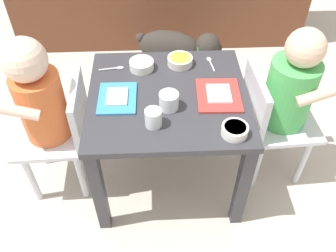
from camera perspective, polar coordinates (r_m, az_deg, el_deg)
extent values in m
plane|color=beige|center=(1.69, 0.00, -7.29)|extent=(7.00, 7.00, 0.00)
cube|color=#333338|center=(1.36, 0.00, 4.52)|extent=(0.59, 0.55, 0.03)
cube|color=#333338|center=(1.38, -10.72, -10.10)|extent=(0.04, 0.04, 0.45)
cube|color=#333338|center=(1.40, 11.48, -9.28)|extent=(0.04, 0.04, 0.45)
cube|color=#333338|center=(1.71, -9.28, 3.67)|extent=(0.04, 0.04, 0.45)
cube|color=#333338|center=(1.72, 8.47, 4.19)|extent=(0.04, 0.04, 0.45)
cube|color=silver|center=(1.53, -17.70, -1.12)|extent=(0.29, 0.29, 0.02)
cube|color=silver|center=(1.42, -13.74, 2.45)|extent=(0.03, 0.27, 0.22)
cylinder|color=#D86633|center=(1.43, -18.98, 2.92)|extent=(0.17, 0.17, 0.27)
sphere|color=beige|center=(1.31, -21.53, 9.56)|extent=(0.16, 0.16, 0.16)
cylinder|color=silver|center=(1.72, -19.37, -2.30)|extent=(0.03, 0.03, 0.28)
cylinder|color=silver|center=(1.60, -20.53, -7.59)|extent=(0.03, 0.03, 0.28)
cylinder|color=silver|center=(1.68, -12.81, -1.99)|extent=(0.03, 0.03, 0.28)
cylinder|color=silver|center=(1.55, -13.41, -7.43)|extent=(0.03, 0.03, 0.28)
cylinder|color=beige|center=(1.47, -20.85, 7.30)|extent=(0.15, 0.04, 0.09)
cylinder|color=beige|center=(1.33, -22.34, 2.11)|extent=(0.15, 0.04, 0.09)
cube|color=silver|center=(1.57, 17.11, 0.79)|extent=(0.30, 0.30, 0.02)
cube|color=silver|center=(1.45, 13.39, 3.79)|extent=(0.04, 0.27, 0.22)
cylinder|color=#4CB259|center=(1.48, 18.32, 4.87)|extent=(0.18, 0.18, 0.28)
sphere|color=beige|center=(1.37, 20.66, 11.32)|extent=(0.14, 0.14, 0.14)
cylinder|color=silver|center=(1.66, 20.30, -5.09)|extent=(0.03, 0.03, 0.28)
cylinder|color=silver|center=(1.78, 18.13, -0.17)|extent=(0.03, 0.03, 0.28)
cylinder|color=silver|center=(1.59, 13.68, -5.83)|extent=(0.03, 0.03, 0.28)
cylinder|color=silver|center=(1.71, 11.93, -0.65)|extent=(0.03, 0.03, 0.28)
cylinder|color=beige|center=(1.39, 22.17, 4.36)|extent=(0.15, 0.05, 0.09)
cylinder|color=beige|center=(1.53, 19.41, 9.42)|extent=(0.15, 0.05, 0.09)
ellipsoid|color=#332D28|center=(2.05, 0.34, 12.06)|extent=(0.39, 0.26, 0.19)
sphere|color=#332D28|center=(1.99, 6.20, 12.31)|extent=(0.13, 0.13, 0.13)
sphere|color=black|center=(1.99, 7.54, 11.97)|extent=(0.06, 0.06, 0.06)
torus|color=green|center=(2.00, 5.11, 12.13)|extent=(0.06, 0.12, 0.11)
sphere|color=#332D28|center=(2.07, -4.32, 13.61)|extent=(0.05, 0.05, 0.05)
cylinder|color=#332D28|center=(2.08, 2.61, 7.50)|extent=(0.04, 0.04, 0.14)
cylinder|color=#332D28|center=(2.16, 3.21, 9.01)|extent=(0.04, 0.04, 0.14)
cylinder|color=#332D28|center=(2.12, -2.60, 8.36)|extent=(0.04, 0.04, 0.14)
cylinder|color=#332D28|center=(2.20, -1.86, 9.82)|extent=(0.04, 0.04, 0.14)
cube|color=#388CD8|center=(1.34, -7.90, 4.32)|extent=(0.14, 0.17, 0.01)
cube|color=white|center=(1.33, -7.94, 4.58)|extent=(0.08, 0.10, 0.01)
cube|color=red|center=(1.35, 7.90, 4.77)|extent=(0.16, 0.19, 0.01)
cube|color=white|center=(1.35, 7.93, 5.03)|extent=(0.09, 0.11, 0.01)
cylinder|color=white|center=(1.28, 0.10, 3.95)|extent=(0.07, 0.07, 0.06)
cylinder|color=silver|center=(1.28, 0.10, 3.59)|extent=(0.06, 0.06, 0.04)
cylinder|color=white|center=(1.21, -2.30, 1.26)|extent=(0.06, 0.06, 0.06)
cylinder|color=silver|center=(1.22, -2.28, 0.77)|extent=(0.05, 0.05, 0.03)
cylinder|color=silver|center=(1.49, 1.89, 10.12)|extent=(0.10, 0.10, 0.03)
cylinder|color=gold|center=(1.48, 1.90, 10.54)|extent=(0.08, 0.08, 0.01)
cylinder|color=white|center=(1.21, 10.36, -0.64)|extent=(0.09, 0.09, 0.03)
cylinder|color=#B26633|center=(1.20, 10.44, -0.18)|extent=(0.07, 0.07, 0.01)
cylinder|color=white|center=(1.47, -4.14, 9.48)|extent=(0.10, 0.10, 0.04)
cylinder|color=#B26633|center=(1.46, -4.17, 9.95)|extent=(0.08, 0.08, 0.01)
cylinder|color=silver|center=(1.49, 6.88, 9.29)|extent=(0.02, 0.08, 0.01)
ellipsoid|color=silver|center=(1.53, 6.40, 10.33)|extent=(0.02, 0.03, 0.01)
cylinder|color=silver|center=(1.48, -9.29, 8.75)|extent=(0.08, 0.02, 0.01)
ellipsoid|color=silver|center=(1.48, -7.45, 9.00)|extent=(0.03, 0.02, 0.01)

